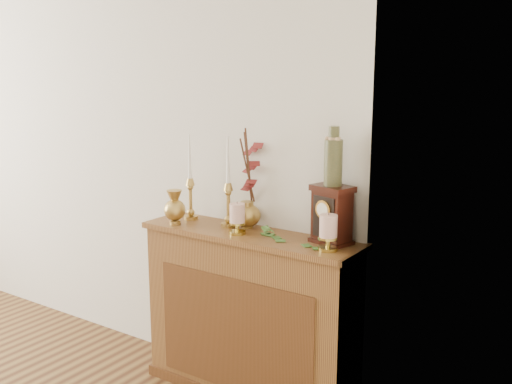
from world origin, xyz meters
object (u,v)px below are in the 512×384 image
Objects in this scene: candlestick_left at (190,192)px; ceramic_vase at (333,159)px; bud_vase at (175,208)px; mantel_clock at (332,215)px; candlestick_center at (228,198)px; ginger_jar at (251,182)px.

candlestick_left is 0.92m from ceramic_vase.
candlestick_left is 0.15m from bud_vase.
bud_vase is at bearing -154.61° from mantel_clock.
ceramic_vase reaches higher than candlestick_center.
mantel_clock is (0.61, 0.03, -0.02)m from candlestick_center.
candlestick_center is at bearing -161.80° from mantel_clock.
bud_vase is 0.90m from mantel_clock.
ceramic_vase is at bearing 1.45° from candlestick_left.
bud_vase is at bearing -169.82° from ceramic_vase.
ginger_jar is at bearing -169.71° from mantel_clock.
ceramic_vase reaches higher than candlestick_left.
mantel_clock is at bearing -105.36° from ceramic_vase.
ginger_jar is (0.37, 0.20, 0.15)m from bud_vase.
candlestick_left is at bearing -163.35° from mantel_clock.
candlestick_left reaches higher than bud_vase.
candlestick_left is 0.98× the size of candlestick_center.
bud_vase is (-0.28, -0.13, -0.07)m from candlestick_center.
ginger_jar reaches higher than candlestick_center.
candlestick_center is 0.31m from bud_vase.
ginger_jar is (0.37, 0.07, 0.09)m from candlestick_left.
ceramic_vase reaches higher than bud_vase.
candlestick_left reaches higher than mantel_clock.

